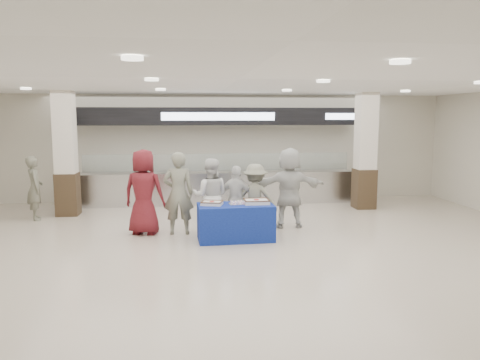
{
  "coord_description": "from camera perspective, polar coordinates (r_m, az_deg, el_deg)",
  "views": [
    {
      "loc": [
        -0.96,
        -8.21,
        2.56
      ],
      "look_at": [
        0.2,
        1.6,
        1.21
      ],
      "focal_mm": 35.0,
      "sensor_mm": 36.0,
      "label": 1
    }
  ],
  "objects": [
    {
      "name": "column_right",
      "position": [
        13.4,
        15.02,
        3.13
      ],
      "size": [
        0.55,
        0.55,
        3.2
      ],
      "color": "#332517",
      "rests_on": "ground"
    },
    {
      "name": "sheet_cake_right",
      "position": [
        9.74,
        2.01,
        -2.6
      ],
      "size": [
        0.51,
        0.4,
        0.1
      ],
      "color": "white",
      "rests_on": "display_table"
    },
    {
      "name": "ground",
      "position": [
        8.65,
        -0.08,
        -9.4
      ],
      "size": [
        14.0,
        14.0,
        0.0
      ],
      "primitive_type": "plane",
      "color": "beige",
      "rests_on": "ground"
    },
    {
      "name": "soldier_b",
      "position": [
        10.34,
        1.86,
        -2.22
      ],
      "size": [
        1.11,
        0.83,
        1.52
      ],
      "primitive_type": "imported",
      "rotation": [
        0.0,
        0.0,
        2.84
      ],
      "color": "slate",
      "rests_on": "ground"
    },
    {
      "name": "chef_tall",
      "position": [
        10.23,
        -3.63,
        -1.96
      ],
      "size": [
        0.89,
        0.74,
        1.65
      ],
      "primitive_type": "imported",
      "rotation": [
        0.0,
        0.0,
        2.98
      ],
      "color": "white",
      "rests_on": "ground"
    },
    {
      "name": "sheet_cake_left",
      "position": [
        9.62,
        -3.44,
        -2.78
      ],
      "size": [
        0.49,
        0.43,
        0.09
      ],
      "color": "white",
      "rests_on": "display_table"
    },
    {
      "name": "serving_line",
      "position": [
        13.71,
        -2.68,
        1.93
      ],
      "size": [
        8.7,
        0.85,
        2.8
      ],
      "color": "silver",
      "rests_on": "ground"
    },
    {
      "name": "display_table",
      "position": [
        9.73,
        -0.54,
        -5.16
      ],
      "size": [
        1.58,
        0.84,
        0.75
      ],
      "primitive_type": "cube",
      "rotation": [
        0.0,
        0.0,
        0.04
      ],
      "color": "navy",
      "rests_on": "ground"
    },
    {
      "name": "chef_short",
      "position": [
        10.35,
        -0.39,
        -2.32
      ],
      "size": [
        0.94,
        0.65,
        1.48
      ],
      "primitive_type": "imported",
      "rotation": [
        0.0,
        0.0,
        2.77
      ],
      "color": "white",
      "rests_on": "ground"
    },
    {
      "name": "column_left",
      "position": [
        12.82,
        -20.46,
        2.7
      ],
      "size": [
        0.55,
        0.55,
        3.2
      ],
      "color": "#332517",
      "rests_on": "ground"
    },
    {
      "name": "soldier_a",
      "position": [
        10.21,
        -7.53,
        -1.6
      ],
      "size": [
        0.67,
        0.44,
        1.81
      ],
      "primitive_type": "imported",
      "rotation": [
        0.0,
        0.0,
        3.13
      ],
      "color": "slate",
      "rests_on": "ground"
    },
    {
      "name": "civilian_maroon",
      "position": [
        10.33,
        -11.63,
        -1.44
      ],
      "size": [
        1.04,
        0.83,
        1.86
      ],
      "primitive_type": "imported",
      "rotation": [
        0.0,
        0.0,
        2.85
      ],
      "color": "maroon",
      "rests_on": "ground"
    },
    {
      "name": "civilian_white",
      "position": [
        10.82,
        6.01,
        -0.92
      ],
      "size": [
        1.73,
        0.59,
        1.85
      ],
      "primitive_type": "imported",
      "rotation": [
        0.0,
        0.0,
        3.12
      ],
      "color": "silver",
      "rests_on": "ground"
    },
    {
      "name": "cupcake_tray",
      "position": [
        9.69,
        -0.31,
        -2.79
      ],
      "size": [
        0.37,
        0.3,
        0.06
      ],
      "color": "#A7A7AC",
      "rests_on": "display_table"
    },
    {
      "name": "soldier_bg",
      "position": [
        12.61,
        -23.74,
        -0.92
      ],
      "size": [
        0.57,
        0.68,
        1.59
      ],
      "primitive_type": "imported",
      "rotation": [
        0.0,
        0.0,
        1.96
      ],
      "color": "slate",
      "rests_on": "ground"
    }
  ]
}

